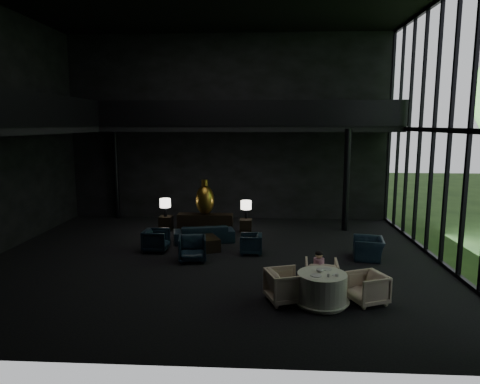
# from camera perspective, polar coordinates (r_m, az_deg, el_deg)

# --- Properties ---
(floor) EXTENTS (14.00, 12.00, 0.02)m
(floor) POSITION_cam_1_polar(r_m,az_deg,el_deg) (13.57, -3.63, -8.93)
(floor) COLOR black
(floor) RESTS_ON ground
(wall_back) EXTENTS (14.00, 0.04, 8.00)m
(wall_back) POSITION_cam_1_polar(r_m,az_deg,el_deg) (18.88, -1.55, 8.49)
(wall_back) COLOR black
(wall_back) RESTS_ON ground
(wall_front) EXTENTS (14.00, 0.04, 8.00)m
(wall_front) POSITION_cam_1_polar(r_m,az_deg,el_deg) (6.99, -9.90, 7.43)
(wall_front) COLOR black
(wall_front) RESTS_ON ground
(curtain_wall) EXTENTS (0.20, 12.00, 8.00)m
(curtain_wall) POSITION_cam_1_polar(r_m,az_deg,el_deg) (13.89, 26.24, 7.37)
(curtain_wall) COLOR black
(curtain_wall) RESTS_ON ground
(mezzanine_left) EXTENTS (2.00, 12.00, 0.25)m
(mezzanine_left) POSITION_cam_1_polar(r_m,az_deg,el_deg) (14.89, -27.59, 7.33)
(mezzanine_left) COLOR black
(mezzanine_left) RESTS_ON wall_left
(mezzanine_back) EXTENTS (12.00, 2.00, 0.25)m
(mezzanine_back) POSITION_cam_1_polar(r_m,az_deg,el_deg) (17.82, 1.41, 8.45)
(mezzanine_back) COLOR black
(mezzanine_back) RESTS_ON wall_back
(railing_left) EXTENTS (0.06, 12.00, 1.00)m
(railing_left) POSITION_cam_1_polar(r_m,az_deg,el_deg) (14.41, -24.30, 9.92)
(railing_left) COLOR black
(railing_left) RESTS_ON mezzanine_left
(railing_back) EXTENTS (12.00, 0.06, 1.00)m
(railing_back) POSITION_cam_1_polar(r_m,az_deg,el_deg) (16.82, 1.31, 10.46)
(railing_back) COLOR black
(railing_back) RESTS_ON mezzanine_back
(column_nw) EXTENTS (0.24, 0.24, 4.00)m
(column_nw) POSITION_cam_1_polar(r_m,az_deg,el_deg) (19.77, -16.22, 2.34)
(column_nw) COLOR black
(column_nw) RESTS_ON floor
(column_ne) EXTENTS (0.24, 0.24, 4.00)m
(column_ne) POSITION_cam_1_polar(r_m,az_deg,el_deg) (17.25, 14.00, 1.51)
(column_ne) COLOR black
(column_ne) RESTS_ON floor
(console) EXTENTS (2.17, 0.49, 0.69)m
(console) POSITION_cam_1_polar(r_m,az_deg,el_deg) (16.94, -4.64, -4.08)
(console) COLOR black
(console) RESTS_ON floor
(bronze_urn) EXTENTS (0.73, 0.73, 1.36)m
(bronze_urn) POSITION_cam_1_polar(r_m,az_deg,el_deg) (16.72, -4.70, -1.02)
(bronze_urn) COLOR olive
(bronze_urn) RESTS_ON console
(side_table_left) EXTENTS (0.50, 0.50, 0.55)m
(side_table_left) POSITION_cam_1_polar(r_m,az_deg,el_deg) (17.37, -9.83, -4.09)
(side_table_left) COLOR black
(side_table_left) RESTS_ON floor
(table_lamp_left) EXTENTS (0.43, 0.43, 0.72)m
(table_lamp_left) POSITION_cam_1_polar(r_m,az_deg,el_deg) (17.16, -9.94, -1.56)
(table_lamp_left) COLOR black
(table_lamp_left) RESTS_ON side_table_left
(side_table_right) EXTENTS (0.46, 0.46, 0.51)m
(side_table_right) POSITION_cam_1_polar(r_m,az_deg,el_deg) (16.76, 0.78, -4.50)
(side_table_right) COLOR black
(side_table_right) RESTS_ON floor
(table_lamp_right) EXTENTS (0.42, 0.42, 0.70)m
(table_lamp_right) POSITION_cam_1_polar(r_m,az_deg,el_deg) (16.79, 0.81, -1.84)
(table_lamp_right) COLOR black
(table_lamp_right) RESTS_ON side_table_right
(sofa) EXTENTS (2.28, 1.13, 0.86)m
(sofa) POSITION_cam_1_polar(r_m,az_deg,el_deg) (15.40, -4.82, -5.10)
(sofa) COLOR black
(sofa) RESTS_ON floor
(lounge_armchair_west) EXTENTS (0.78, 0.83, 0.83)m
(lounge_armchair_west) POSITION_cam_1_polar(r_m,az_deg,el_deg) (14.52, -11.12, -6.16)
(lounge_armchair_west) COLOR black
(lounge_armchair_west) RESTS_ON floor
(lounge_armchair_east) EXTENTS (0.62, 0.66, 0.67)m
(lounge_armchair_east) POSITION_cam_1_polar(r_m,az_deg,el_deg) (14.00, 1.45, -6.90)
(lounge_armchair_east) COLOR black
(lounge_armchair_east) RESTS_ON floor
(lounge_armchair_south) EXTENTS (1.03, 0.98, 0.93)m
(lounge_armchair_south) POSITION_cam_1_polar(r_m,az_deg,el_deg) (13.33, -6.37, -7.20)
(lounge_armchair_south) COLOR black
(lounge_armchair_south) RESTS_ON floor
(window_armchair) EXTENTS (0.77, 1.05, 0.84)m
(window_armchair) POSITION_cam_1_polar(r_m,az_deg,el_deg) (14.05, 16.77, -6.87)
(window_armchair) COLOR black
(window_armchair) RESTS_ON floor
(coffee_table) EXTENTS (1.27, 1.27, 0.43)m
(coffee_table) POSITION_cam_1_polar(r_m,az_deg,el_deg) (14.48, -4.96, -6.90)
(coffee_table) COLOR black
(coffee_table) RESTS_ON floor
(dining_table) EXTENTS (1.30, 1.30, 0.75)m
(dining_table) POSITION_cam_1_polar(r_m,az_deg,el_deg) (10.43, 10.83, -12.80)
(dining_table) COLOR white
(dining_table) RESTS_ON floor
(dining_chair_north) EXTENTS (0.93, 0.88, 0.90)m
(dining_chair_north) POSITION_cam_1_polar(r_m,az_deg,el_deg) (11.28, 10.79, -10.45)
(dining_chair_north) COLOR beige
(dining_chair_north) RESTS_ON floor
(dining_chair_east) EXTENTS (0.99, 1.02, 0.82)m
(dining_chair_east) POSITION_cam_1_polar(r_m,az_deg,el_deg) (10.71, 16.61, -11.96)
(dining_chair_east) COLOR beige
(dining_chair_east) RESTS_ON floor
(dining_chair_west) EXTENTS (1.09, 1.13, 0.94)m
(dining_chair_west) POSITION_cam_1_polar(r_m,az_deg,el_deg) (10.40, 6.09, -11.93)
(dining_chair_west) COLOR #C2AD8E
(dining_chair_west) RESTS_ON floor
(child) EXTENTS (0.27, 0.27, 0.57)m
(child) POSITION_cam_1_polar(r_m,az_deg,el_deg) (11.12, 10.47, -9.16)
(child) COLOR #E8A1B7
(child) RESTS_ON dining_chair_north
(plate_a) EXTENTS (0.32, 0.32, 0.02)m
(plate_a) POSITION_cam_1_polar(r_m,az_deg,el_deg) (10.11, 10.10, -10.90)
(plate_a) COLOR white
(plate_a) RESTS_ON dining_table
(plate_b) EXTENTS (0.29, 0.29, 0.02)m
(plate_b) POSITION_cam_1_polar(r_m,az_deg,el_deg) (10.56, 11.48, -10.06)
(plate_b) COLOR white
(plate_b) RESTS_ON dining_table
(saucer) EXTENTS (0.16, 0.16, 0.01)m
(saucer) POSITION_cam_1_polar(r_m,az_deg,el_deg) (10.23, 12.51, -10.75)
(saucer) COLOR white
(saucer) RESTS_ON dining_table
(coffee_cup) EXTENTS (0.08, 0.08, 0.06)m
(coffee_cup) POSITION_cam_1_polar(r_m,az_deg,el_deg) (10.15, 12.80, -10.70)
(coffee_cup) COLOR white
(coffee_cup) RESTS_ON saucer
(cereal_bowl) EXTENTS (0.18, 0.18, 0.09)m
(cereal_bowl) POSITION_cam_1_polar(r_m,az_deg,el_deg) (10.37, 10.59, -10.18)
(cereal_bowl) COLOR white
(cereal_bowl) RESTS_ON dining_table
(cream_pot) EXTENTS (0.07, 0.07, 0.07)m
(cream_pot) POSITION_cam_1_polar(r_m,az_deg,el_deg) (10.08, 11.69, -10.85)
(cream_pot) COLOR #99999E
(cream_pot) RESTS_ON dining_table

